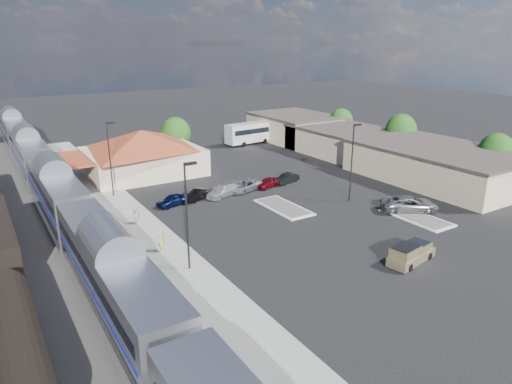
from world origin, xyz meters
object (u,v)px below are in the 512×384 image
coach_bus (256,131)px  suv (410,204)px  station_depot (142,152)px  pickup_truck (412,253)px

coach_bus → suv: bearing=167.7°
station_depot → suv: (19.51, -30.23, -2.28)m
station_depot → pickup_truck: station_depot is taller
pickup_truck → coach_bus: (14.50, 47.73, 1.42)m
suv → coach_bus: size_ratio=0.50×
station_depot → suv: 36.05m
coach_bus → pickup_truck: bearing=157.9°
pickup_truck → coach_bus: coach_bus is taller
station_depot → coach_bus: bearing=20.6°
pickup_truck → suv: bearing=-58.9°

